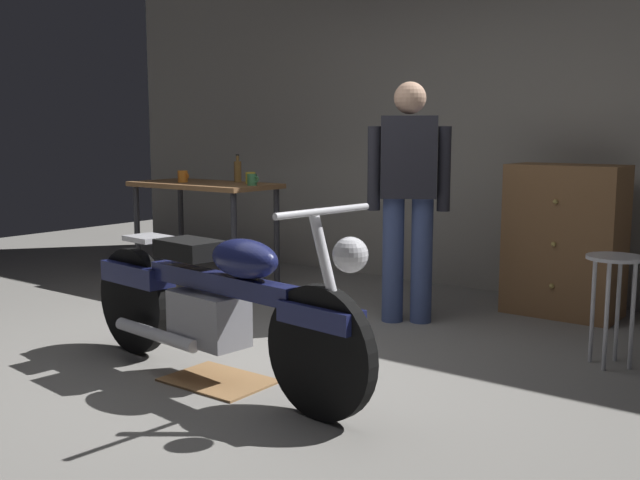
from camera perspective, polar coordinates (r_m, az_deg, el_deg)
name	(u,v)px	position (r m, az deg, el deg)	size (l,w,h in m)	color
ground_plane	(244,365)	(4.36, -5.82, -9.54)	(12.00, 12.00, 0.00)	gray
back_wall	(468,106)	(6.49, 11.27, 10.07)	(8.00, 0.12, 3.10)	gray
workbench	(205,196)	(6.48, -8.85, 3.39)	(1.30, 0.64, 0.90)	brown
motorcycle	(216,300)	(3.98, -8.01, -4.60)	(2.18, 0.60, 1.00)	black
person_standing	(408,191)	(5.18, 6.80, 3.74)	(0.51, 0.38, 1.67)	#415182
shop_stool	(614,280)	(4.53, 21.64, -2.90)	(0.32, 0.32, 0.64)	#B2B2B7
wooden_dresser	(565,240)	(5.68, 18.26, -0.03)	(0.80, 0.47, 1.10)	brown
drip_tray	(218,381)	(4.10, -7.80, -10.63)	(0.56, 0.40, 0.01)	olive
mug_yellow_tall	(251,178)	(6.30, -5.34, 4.77)	(0.12, 0.08, 0.10)	yellow
mug_green_speckled	(252,180)	(6.06, -5.22, 4.63)	(0.11, 0.08, 0.09)	#3D7F4C
mug_orange_travel	(183,176)	(6.53, -10.48, 4.82)	(0.12, 0.09, 0.10)	orange
bottle	(238,171)	(6.47, -6.33, 5.29)	(0.06, 0.06, 0.24)	olive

